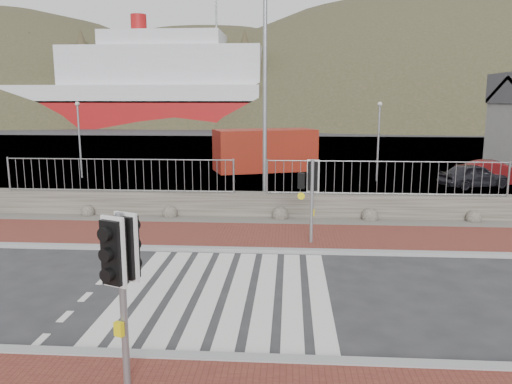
# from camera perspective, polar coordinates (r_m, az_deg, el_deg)

# --- Properties ---
(ground) EXTENTS (220.00, 220.00, 0.00)m
(ground) POSITION_cam_1_polar(r_m,az_deg,el_deg) (11.40, -3.57, -11.33)
(ground) COLOR #28282B
(ground) RESTS_ON ground
(sidewalk_far) EXTENTS (40.00, 3.00, 0.08)m
(sidewalk_far) POSITION_cam_1_polar(r_m,az_deg,el_deg) (15.63, -1.43, -5.06)
(sidewalk_far) COLOR brown
(sidewalk_far) RESTS_ON ground
(kerb_near) EXTENTS (40.00, 0.25, 0.12)m
(kerb_near) POSITION_cam_1_polar(r_m,az_deg,el_deg) (8.70, -6.26, -18.36)
(kerb_near) COLOR gray
(kerb_near) RESTS_ON ground
(kerb_far) EXTENTS (40.00, 0.25, 0.12)m
(kerb_far) POSITION_cam_1_polar(r_m,az_deg,el_deg) (14.20, -1.99, -6.65)
(kerb_far) COLOR gray
(kerb_far) RESTS_ON ground
(zebra_crossing) EXTENTS (4.62, 5.60, 0.01)m
(zebra_crossing) POSITION_cam_1_polar(r_m,az_deg,el_deg) (11.40, -3.57, -11.30)
(zebra_crossing) COLOR silver
(zebra_crossing) RESTS_ON ground
(gravel_strip) EXTENTS (40.00, 1.50, 0.06)m
(gravel_strip) POSITION_cam_1_polar(r_m,az_deg,el_deg) (17.56, -0.82, -3.34)
(gravel_strip) COLOR #59544C
(gravel_strip) RESTS_ON ground
(stone_wall) EXTENTS (40.00, 0.60, 0.90)m
(stone_wall) POSITION_cam_1_polar(r_m,az_deg,el_deg) (18.24, -0.62, -1.46)
(stone_wall) COLOR #4A463C
(stone_wall) RESTS_ON ground
(railing) EXTENTS (18.07, 0.07, 1.22)m
(railing) POSITION_cam_1_polar(r_m,az_deg,el_deg) (17.86, -0.66, 2.75)
(railing) COLOR gray
(railing) RESTS_ON stone_wall
(quay) EXTENTS (120.00, 40.00, 0.50)m
(quay) POSITION_cam_1_polar(r_m,az_deg,el_deg) (38.65, 1.80, 4.24)
(quay) COLOR #4C4C4F
(quay) RESTS_ON ground
(water) EXTENTS (220.00, 50.00, 0.05)m
(water) POSITION_cam_1_polar(r_m,az_deg,el_deg) (73.52, 2.83, 7.23)
(water) COLOR #3F4C54
(water) RESTS_ON ground
(ferry) EXTENTS (50.00, 16.00, 20.00)m
(ferry) POSITION_cam_1_polar(r_m,az_deg,el_deg) (82.62, -14.75, 10.99)
(ferry) COLOR maroon
(ferry) RESTS_ON ground
(hills_backdrop) EXTENTS (254.00, 90.00, 100.00)m
(hills_backdrop) POSITION_cam_1_polar(r_m,az_deg,el_deg) (102.24, 6.79, -5.00)
(hills_backdrop) COLOR #30331E
(hills_backdrop) RESTS_ON ground
(traffic_signal_near) EXTENTS (0.44, 0.36, 2.70)m
(traffic_signal_near) POSITION_cam_1_polar(r_m,az_deg,el_deg) (7.38, -15.14, -8.01)
(traffic_signal_near) COLOR gray
(traffic_signal_near) RESTS_ON ground
(traffic_signal_far) EXTENTS (0.63, 0.31, 2.55)m
(traffic_signal_far) POSITION_cam_1_polar(r_m,az_deg,el_deg) (14.55, 6.30, 0.98)
(traffic_signal_far) COLOR gray
(traffic_signal_far) RESTS_ON ground
(streetlight) EXTENTS (1.81, 0.56, 8.63)m
(streetlight) POSITION_cam_1_polar(r_m,az_deg,el_deg) (18.58, 1.48, 12.43)
(streetlight) COLOR gray
(streetlight) RESTS_ON ground
(shipping_container) EXTENTS (6.42, 4.35, 2.47)m
(shipping_container) POSITION_cam_1_polar(r_m,az_deg,el_deg) (30.07, 1.01, 4.81)
(shipping_container) COLOR #992F10
(shipping_container) RESTS_ON ground
(car_a) EXTENTS (3.72, 2.42, 1.18)m
(car_a) POSITION_cam_1_polar(r_m,az_deg,el_deg) (26.53, 23.65, 1.74)
(car_a) COLOR black
(car_a) RESTS_ON ground
(car_b) EXTENTS (3.95, 1.96, 1.25)m
(car_b) POSITION_cam_1_polar(r_m,az_deg,el_deg) (27.50, 25.71, 1.94)
(car_b) COLOR #520B0D
(car_b) RESTS_ON ground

